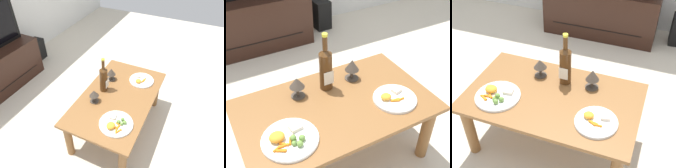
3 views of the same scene
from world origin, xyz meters
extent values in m
plane|color=beige|center=(0.00, 0.00, 0.00)|extent=(6.40, 6.40, 0.00)
cube|color=brown|center=(0.00, 0.00, 0.42)|extent=(1.10, 0.65, 0.03)
cylinder|color=brown|center=(-0.49, -0.26, 0.20)|extent=(0.07, 0.07, 0.41)
cylinder|color=brown|center=(0.49, -0.26, 0.20)|extent=(0.07, 0.07, 0.41)
cylinder|color=brown|center=(-0.49, 0.26, 0.20)|extent=(0.07, 0.07, 0.41)
cylinder|color=brown|center=(0.49, 0.26, 0.20)|extent=(0.07, 0.07, 0.41)
cube|color=black|center=(-0.10, 1.40, 0.15)|extent=(0.94, 0.01, 0.01)
cube|color=black|center=(0.72, 1.67, 0.16)|extent=(0.18, 0.18, 0.32)
cylinder|color=#4C2D14|center=(0.02, 0.16, 0.55)|extent=(0.08, 0.08, 0.24)
cone|color=#4C2D14|center=(0.02, 0.16, 0.68)|extent=(0.08, 0.08, 0.03)
cylinder|color=#4C2D14|center=(0.02, 0.16, 0.73)|extent=(0.03, 0.03, 0.08)
cylinder|color=yellow|center=(0.02, 0.16, 0.78)|extent=(0.03, 0.03, 0.02)
cube|color=silver|center=(0.02, 0.12, 0.53)|extent=(0.06, 0.00, 0.09)
cylinder|color=#473D33|center=(-0.16, 0.17, 0.43)|extent=(0.08, 0.08, 0.01)
cylinder|color=#473D33|center=(-0.16, 0.17, 0.47)|extent=(0.02, 0.02, 0.06)
cone|color=#473D33|center=(-0.16, 0.17, 0.53)|extent=(0.09, 0.09, 0.06)
cylinder|color=#473D33|center=(0.21, 0.17, 0.43)|extent=(0.09, 0.09, 0.01)
cylinder|color=#473D33|center=(0.21, 0.17, 0.47)|extent=(0.02, 0.02, 0.06)
cone|color=#473D33|center=(0.21, 0.17, 0.53)|extent=(0.09, 0.09, 0.07)
cylinder|color=white|center=(-0.32, -0.13, 0.44)|extent=(0.28, 0.28, 0.01)
torus|color=white|center=(-0.32, -0.13, 0.44)|extent=(0.28, 0.28, 0.01)
ellipsoid|color=orange|center=(-0.37, -0.10, 0.46)|extent=(0.08, 0.07, 0.04)
cube|color=beige|center=(-0.27, -0.08, 0.45)|extent=(0.07, 0.06, 0.02)
cylinder|color=orange|center=(-0.32, -0.14, 0.45)|extent=(0.03, 0.05, 0.01)
cylinder|color=orange|center=(-0.36, -0.15, 0.45)|extent=(0.04, 0.04, 0.01)
cylinder|color=orange|center=(-0.36, -0.16, 0.45)|extent=(0.05, 0.01, 0.01)
cylinder|color=orange|center=(-0.39, -0.16, 0.45)|extent=(0.05, 0.03, 0.01)
cylinder|color=orange|center=(-0.38, -0.18, 0.45)|extent=(0.05, 0.03, 0.01)
cylinder|color=orange|center=(-0.38, -0.18, 0.45)|extent=(0.05, 0.03, 0.01)
sphere|color=olive|center=(-0.29, -0.19, 0.46)|extent=(0.03, 0.03, 0.03)
sphere|color=olive|center=(-0.29, -0.19, 0.46)|extent=(0.03, 0.03, 0.03)
sphere|color=olive|center=(-0.27, -0.16, 0.46)|extent=(0.03, 0.03, 0.03)
sphere|color=olive|center=(-0.31, -0.17, 0.46)|extent=(0.02, 0.02, 0.02)
sphere|color=olive|center=(-0.31, -0.14, 0.46)|extent=(0.03, 0.03, 0.03)
cylinder|color=white|center=(0.32, -0.13, 0.44)|extent=(0.25, 0.25, 0.01)
torus|color=white|center=(0.32, -0.13, 0.44)|extent=(0.25, 0.25, 0.01)
ellipsoid|color=orange|center=(0.27, -0.11, 0.46)|extent=(0.06, 0.05, 0.03)
cube|color=beige|center=(0.36, -0.08, 0.45)|extent=(0.06, 0.06, 0.02)
cylinder|color=orange|center=(0.33, -0.15, 0.45)|extent=(0.05, 0.01, 0.01)
cylinder|color=orange|center=(0.31, -0.14, 0.45)|extent=(0.05, 0.02, 0.01)
cylinder|color=orange|center=(0.30, -0.15, 0.45)|extent=(0.05, 0.03, 0.01)
camera|label=1|loc=(-1.34, -0.57, 1.78)|focal=33.38mm
camera|label=2|loc=(-0.56, -1.06, 1.50)|focal=45.93mm
camera|label=3|loc=(0.55, -1.27, 1.68)|focal=47.75mm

